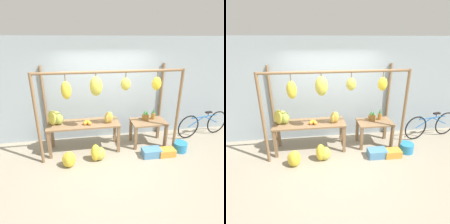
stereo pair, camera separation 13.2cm
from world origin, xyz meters
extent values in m
plane|color=gray|center=(0.00, 0.00, 0.00)|extent=(20.00, 20.00, 0.00)
cube|color=#99A8B2|center=(0.00, 1.47, 1.40)|extent=(8.00, 0.08, 2.80)
cylinder|color=brown|center=(-1.63, 0.36, 1.06)|extent=(0.07, 0.07, 2.11)
cylinder|color=brown|center=(1.63, 0.36, 1.06)|extent=(0.07, 0.07, 2.11)
cylinder|color=brown|center=(-1.63, 1.38, 1.06)|extent=(0.07, 0.07, 2.11)
cylinder|color=brown|center=(1.63, 1.38, 1.06)|extent=(0.07, 0.07, 2.11)
cylinder|color=brown|center=(0.00, 0.36, 2.08)|extent=(3.25, 0.06, 0.06)
cylinder|color=brown|center=(-0.96, 0.36, 1.98)|extent=(0.02, 0.02, 0.14)
ellipsoid|color=gold|center=(-0.96, 0.36, 1.72)|extent=(0.21, 0.19, 0.38)
cylinder|color=brown|center=(-0.33, 0.36, 2.02)|extent=(0.02, 0.02, 0.06)
ellipsoid|color=gold|center=(-0.33, 0.36, 1.78)|extent=(0.27, 0.24, 0.42)
cylinder|color=brown|center=(0.31, 0.36, 2.00)|extent=(0.02, 0.02, 0.10)
ellipsoid|color=gold|center=(0.31, 0.36, 1.81)|extent=(0.21, 0.19, 0.28)
cylinder|color=brown|center=(1.02, 0.36, 2.00)|extent=(0.02, 0.02, 0.11)
ellipsoid|color=yellow|center=(1.02, 0.36, 1.79)|extent=(0.21, 0.19, 0.31)
cube|color=brown|center=(-0.64, 0.77, 0.74)|extent=(1.78, 0.63, 0.04)
cube|color=brown|center=(-1.48, 0.51, 0.36)|extent=(0.07, 0.07, 0.72)
cube|color=brown|center=(0.20, 0.51, 0.36)|extent=(0.07, 0.07, 0.72)
cube|color=brown|center=(-1.48, 1.03, 0.36)|extent=(0.07, 0.07, 0.72)
cube|color=brown|center=(0.20, 1.03, 0.36)|extent=(0.07, 0.07, 0.72)
cube|color=brown|center=(1.07, 0.79, 0.66)|extent=(0.92, 0.59, 0.04)
cube|color=brown|center=(0.66, 0.54, 0.32)|extent=(0.07, 0.07, 0.64)
cube|color=brown|center=(1.48, 0.54, 0.32)|extent=(0.07, 0.07, 0.64)
cube|color=brown|center=(0.66, 1.03, 0.32)|extent=(0.07, 0.07, 0.64)
cube|color=brown|center=(1.48, 1.03, 0.32)|extent=(0.07, 0.07, 0.64)
ellipsoid|color=#9EB247|center=(-1.22, 0.80, 0.91)|extent=(0.22, 0.24, 0.30)
ellipsoid|color=gold|center=(-1.29, 0.87, 0.92)|extent=(0.22, 0.25, 0.32)
ellipsoid|color=gold|center=(-1.38, 0.84, 0.90)|extent=(0.25, 0.22, 0.28)
ellipsoid|color=gold|center=(-1.38, 0.79, 0.95)|extent=(0.30, 0.30, 0.37)
ellipsoid|color=#9EB247|center=(-1.30, 0.81, 0.91)|extent=(0.29, 0.28, 0.30)
sphere|color=orange|center=(-0.59, 0.68, 0.80)|extent=(0.09, 0.09, 0.09)
sphere|color=orange|center=(-0.61, 0.65, 0.80)|extent=(0.09, 0.09, 0.09)
sphere|color=orange|center=(-0.53, 0.71, 0.81)|extent=(0.09, 0.09, 0.09)
sphere|color=orange|center=(-0.58, 0.80, 0.79)|extent=(0.07, 0.07, 0.07)
sphere|color=orange|center=(-0.52, 0.73, 0.80)|extent=(0.08, 0.08, 0.08)
sphere|color=orange|center=(-0.50, 0.63, 0.81)|extent=(0.09, 0.09, 0.09)
sphere|color=orange|center=(-0.55, 0.72, 0.80)|extent=(0.09, 0.09, 0.09)
sphere|color=orange|center=(-0.58, 0.73, 0.81)|extent=(0.10, 0.10, 0.10)
cylinder|color=olive|center=(1.03, 0.83, 0.77)|extent=(0.13, 0.13, 0.18)
cone|color=#337538|center=(1.03, 0.83, 0.91)|extent=(0.09, 0.09, 0.10)
cylinder|color=#A3702D|center=(1.24, 0.90, 0.77)|extent=(0.11, 0.11, 0.17)
cone|color=#337538|center=(1.24, 0.90, 0.92)|extent=(0.08, 0.08, 0.14)
cylinder|color=olive|center=(1.00, 0.91, 0.75)|extent=(0.15, 0.15, 0.14)
cone|color=#428442|center=(1.00, 0.91, 0.89)|extent=(0.10, 0.10, 0.12)
ellipsoid|color=gold|center=(-1.00, 0.09, 0.19)|extent=(0.36, 0.36, 0.39)
ellipsoid|color=gold|center=(-1.06, 0.10, 0.18)|extent=(0.26, 0.24, 0.36)
ellipsoid|color=gold|center=(-0.30, 0.26, 0.16)|extent=(0.39, 0.38, 0.33)
ellipsoid|color=gold|center=(-0.41, 0.23, 0.22)|extent=(0.31, 0.32, 0.43)
cube|color=#4C84B2|center=(0.97, 0.19, 0.10)|extent=(0.45, 0.30, 0.20)
cylinder|color=teal|center=(1.79, 0.30, 0.12)|extent=(0.35, 0.35, 0.24)
torus|color=black|center=(3.37, 1.05, 0.36)|extent=(0.71, 0.15, 0.71)
torus|color=black|center=(2.33, 0.88, 0.36)|extent=(0.71, 0.15, 0.71)
cylinder|color=#235B9E|center=(2.85, 0.97, 0.61)|extent=(0.88, 0.18, 0.03)
cylinder|color=#235B9E|center=(3.11, 1.01, 0.48)|extent=(0.53, 0.11, 0.28)
cylinder|color=#235B9E|center=(2.59, 0.92, 0.48)|extent=(0.53, 0.11, 0.28)
cylinder|color=#235B9E|center=(2.98, 0.99, 0.66)|extent=(0.02, 0.02, 0.10)
cube|color=black|center=(2.98, 0.99, 0.73)|extent=(0.21, 0.11, 0.04)
cylinder|color=#235B9E|center=(2.43, 0.90, 0.66)|extent=(0.02, 0.02, 0.10)
ellipsoid|color=gold|center=(0.01, 0.70, 0.89)|extent=(0.15, 0.17, 0.25)
ellipsoid|color=#B2993D|center=(-0.07, 0.68, 0.89)|extent=(0.14, 0.15, 0.27)
ellipsoid|color=gold|center=(-0.02, 0.70, 0.90)|extent=(0.19, 0.21, 0.29)
ellipsoid|color=#93A33D|center=(0.02, 0.71, 0.90)|extent=(0.21, 0.21, 0.29)
cube|color=orange|center=(1.35, 0.15, 0.09)|extent=(0.41, 0.27, 0.18)
camera|label=1|loc=(-0.65, -3.54, 2.72)|focal=30.00mm
camera|label=2|loc=(-0.52, -3.56, 2.72)|focal=30.00mm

